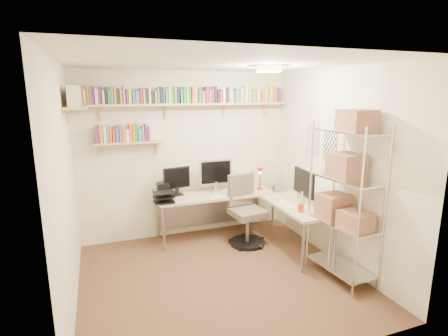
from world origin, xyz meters
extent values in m
plane|color=#4D2A21|center=(0.00, 0.00, 0.00)|extent=(3.20, 3.20, 0.00)
cube|color=#C1B79D|center=(0.00, 1.50, 1.25)|extent=(3.20, 0.04, 2.50)
cube|color=#C1B79D|center=(-1.60, 0.00, 1.25)|extent=(0.04, 3.00, 2.50)
cube|color=#C1B79D|center=(1.60, 0.00, 1.25)|extent=(0.04, 3.00, 2.50)
cube|color=#C1B79D|center=(0.00, -1.50, 1.25)|extent=(3.20, 0.04, 2.50)
cube|color=silver|center=(0.00, 0.00, 2.50)|extent=(3.20, 3.00, 0.04)
cube|color=white|center=(1.59, 0.55, 1.55)|extent=(0.01, 0.30, 0.42)
cube|color=white|center=(1.59, 0.15, 1.50)|extent=(0.01, 0.28, 0.38)
cylinder|color=#FFEAC6|center=(0.70, 0.20, 2.46)|extent=(0.30, 0.30, 0.06)
cube|color=tan|center=(0.00, 1.38, 2.02)|extent=(3.05, 0.25, 0.03)
cube|color=tan|center=(-1.48, 0.95, 2.02)|extent=(0.25, 1.00, 0.03)
cube|color=tan|center=(-0.85, 1.40, 1.50)|extent=(0.95, 0.20, 0.02)
cube|color=tan|center=(-1.20, 1.44, 1.95)|extent=(0.03, 0.20, 0.20)
cube|color=tan|center=(-0.30, 1.44, 1.95)|extent=(0.03, 0.20, 0.20)
cube|color=tan|center=(0.60, 1.44, 1.95)|extent=(0.03, 0.20, 0.20)
cube|color=tan|center=(1.30, 1.44, 1.95)|extent=(0.03, 0.20, 0.20)
cube|color=black|center=(-1.46, 1.38, 2.14)|extent=(0.03, 0.14, 0.22)
cube|color=beige|center=(-1.42, 1.38, 2.15)|extent=(0.03, 0.13, 0.23)
cube|color=beige|center=(-1.38, 1.38, 2.13)|extent=(0.03, 0.15, 0.20)
cube|color=#C67117|center=(-1.34, 1.38, 2.15)|extent=(0.03, 0.14, 0.23)
cube|color=#786C57|center=(-1.31, 1.38, 2.14)|extent=(0.03, 0.13, 0.22)
cube|color=#651C6B|center=(-1.28, 1.38, 2.16)|extent=(0.03, 0.14, 0.24)
cube|color=beige|center=(-1.24, 1.38, 2.14)|extent=(0.04, 0.15, 0.20)
cube|color=#651C6B|center=(-1.19, 1.38, 2.15)|extent=(0.04, 0.11, 0.23)
cube|color=beige|center=(-1.15, 1.38, 2.12)|extent=(0.02, 0.13, 0.18)
cube|color=black|center=(-1.11, 1.38, 2.15)|extent=(0.03, 0.11, 0.23)
cube|color=#25713C|center=(-1.07, 1.38, 2.13)|extent=(0.04, 0.12, 0.20)
cube|color=teal|center=(-1.04, 1.38, 2.14)|extent=(0.03, 0.12, 0.22)
cube|color=#C67117|center=(-1.00, 1.38, 2.15)|extent=(0.03, 0.13, 0.23)
cube|color=black|center=(-0.96, 1.38, 2.14)|extent=(0.04, 0.12, 0.20)
cube|color=#C67117|center=(-0.92, 1.38, 2.13)|extent=(0.02, 0.12, 0.19)
cube|color=#786C57|center=(-0.88, 1.38, 2.16)|extent=(0.03, 0.11, 0.24)
cube|color=#651C6B|center=(-0.84, 1.38, 2.13)|extent=(0.02, 0.13, 0.20)
cube|color=gold|center=(-0.81, 1.38, 2.13)|extent=(0.03, 0.13, 0.20)
cube|color=#1D5699|center=(-0.76, 1.38, 2.12)|extent=(0.04, 0.13, 0.17)
cube|color=#786C57|center=(-0.71, 1.38, 2.12)|extent=(0.04, 0.13, 0.17)
cube|color=#651C6B|center=(-0.66, 1.38, 2.14)|extent=(0.04, 0.14, 0.21)
cube|color=gold|center=(-0.62, 1.38, 2.13)|extent=(0.02, 0.14, 0.19)
cube|color=black|center=(-0.58, 1.38, 2.14)|extent=(0.04, 0.12, 0.20)
cube|color=beige|center=(-0.54, 1.38, 2.15)|extent=(0.03, 0.13, 0.23)
cube|color=black|center=(-0.50, 1.38, 2.12)|extent=(0.04, 0.12, 0.18)
cube|color=gold|center=(-0.46, 1.38, 2.12)|extent=(0.03, 0.12, 0.17)
cube|color=teal|center=(-0.42, 1.38, 2.14)|extent=(0.03, 0.15, 0.21)
cube|color=black|center=(-0.38, 1.38, 2.15)|extent=(0.04, 0.14, 0.23)
cube|color=#1D5699|center=(-0.34, 1.38, 2.14)|extent=(0.02, 0.12, 0.21)
cube|color=teal|center=(-0.31, 1.38, 2.14)|extent=(0.03, 0.15, 0.20)
cube|color=gold|center=(-0.26, 1.38, 2.15)|extent=(0.03, 0.14, 0.23)
cube|color=#25713C|center=(-0.23, 1.38, 2.14)|extent=(0.03, 0.14, 0.22)
cube|color=#786C57|center=(-0.19, 1.38, 2.15)|extent=(0.03, 0.15, 0.23)
cube|color=black|center=(-0.15, 1.38, 2.15)|extent=(0.04, 0.12, 0.23)
cube|color=teal|center=(-0.09, 1.38, 2.13)|extent=(0.03, 0.14, 0.20)
cube|color=#25713C|center=(-0.04, 1.38, 2.15)|extent=(0.04, 0.12, 0.23)
cube|color=gold|center=(0.00, 1.38, 2.15)|extent=(0.02, 0.12, 0.22)
cube|color=#25713C|center=(0.03, 1.38, 2.15)|extent=(0.03, 0.12, 0.22)
cube|color=#CD441B|center=(0.07, 1.38, 2.15)|extent=(0.03, 0.14, 0.23)
cube|color=gold|center=(0.11, 1.38, 2.15)|extent=(0.03, 0.14, 0.23)
cube|color=#25713C|center=(0.13, 1.38, 2.13)|extent=(0.02, 0.12, 0.18)
cube|color=#1D5699|center=(0.18, 1.38, 2.13)|extent=(0.04, 0.12, 0.18)
cube|color=#C67117|center=(0.23, 1.38, 2.12)|extent=(0.04, 0.13, 0.17)
cube|color=#651C6B|center=(0.28, 1.38, 2.15)|extent=(0.04, 0.14, 0.23)
cube|color=#CD441B|center=(0.33, 1.38, 2.14)|extent=(0.03, 0.14, 0.20)
cube|color=#651C6B|center=(0.37, 1.38, 2.15)|extent=(0.03, 0.13, 0.23)
cube|color=black|center=(0.42, 1.38, 2.16)|extent=(0.03, 0.12, 0.24)
cube|color=black|center=(0.46, 1.38, 2.12)|extent=(0.03, 0.12, 0.17)
cube|color=#CD441B|center=(0.50, 1.38, 2.13)|extent=(0.03, 0.11, 0.20)
cube|color=beige|center=(0.55, 1.38, 2.14)|extent=(0.03, 0.14, 0.21)
cube|color=black|center=(0.59, 1.38, 2.13)|extent=(0.04, 0.15, 0.19)
cube|color=#C67117|center=(0.63, 1.38, 2.15)|extent=(0.03, 0.15, 0.23)
cube|color=beige|center=(0.66, 1.38, 2.15)|extent=(0.03, 0.15, 0.22)
cube|color=#1D5699|center=(0.70, 1.38, 2.12)|extent=(0.03, 0.14, 0.17)
cube|color=#786C57|center=(0.75, 1.38, 2.14)|extent=(0.04, 0.12, 0.21)
cube|color=teal|center=(0.80, 1.38, 2.14)|extent=(0.03, 0.11, 0.20)
cube|color=beige|center=(0.83, 1.38, 2.14)|extent=(0.02, 0.14, 0.22)
cube|color=teal|center=(0.87, 1.38, 2.13)|extent=(0.03, 0.13, 0.20)
cube|color=beige|center=(0.91, 1.38, 2.16)|extent=(0.04, 0.11, 0.25)
cube|color=gold|center=(0.95, 1.38, 2.16)|extent=(0.02, 0.15, 0.24)
cube|color=#786C57|center=(0.98, 1.38, 2.13)|extent=(0.03, 0.13, 0.18)
cube|color=#C67117|center=(1.02, 1.38, 2.13)|extent=(0.02, 0.14, 0.18)
cube|color=teal|center=(1.05, 1.38, 2.13)|extent=(0.04, 0.12, 0.20)
cube|color=beige|center=(1.10, 1.38, 2.13)|extent=(0.04, 0.15, 0.19)
cube|color=#CD441B|center=(1.15, 1.38, 2.12)|extent=(0.03, 0.11, 0.17)
cube|color=#C67117|center=(1.20, 1.38, 2.12)|extent=(0.04, 0.12, 0.17)
cube|color=beige|center=(1.24, 1.38, 2.14)|extent=(0.03, 0.12, 0.20)
cube|color=#786C57|center=(1.28, 1.38, 2.12)|extent=(0.03, 0.13, 0.18)
cube|color=gold|center=(1.32, 1.38, 2.16)|extent=(0.04, 0.14, 0.24)
cube|color=#C67117|center=(1.37, 1.38, 2.15)|extent=(0.03, 0.13, 0.24)
cube|color=#786C57|center=(1.41, 1.38, 2.15)|extent=(0.03, 0.13, 0.24)
cube|color=#651C6B|center=(1.46, 1.38, 2.14)|extent=(0.03, 0.13, 0.22)
cube|color=beige|center=(-1.48, 0.52, 2.15)|extent=(0.13, 0.03, 0.24)
cube|color=gold|center=(-1.48, 0.56, 2.14)|extent=(0.13, 0.03, 0.21)
cube|color=black|center=(-1.48, 0.60, 2.14)|extent=(0.12, 0.03, 0.22)
cube|color=teal|center=(-1.48, 0.64, 2.16)|extent=(0.13, 0.03, 0.25)
cube|color=beige|center=(-1.48, 0.68, 2.15)|extent=(0.14, 0.03, 0.24)
cube|color=#651C6B|center=(-1.48, 0.72, 2.15)|extent=(0.12, 0.03, 0.23)
cube|color=#786C57|center=(-1.48, 0.77, 2.13)|extent=(0.12, 0.03, 0.19)
cube|color=gold|center=(-1.48, 0.81, 2.15)|extent=(0.14, 0.04, 0.23)
cube|color=#651C6B|center=(-1.48, 0.85, 2.15)|extent=(0.12, 0.03, 0.22)
cube|color=gold|center=(-1.48, 0.90, 2.13)|extent=(0.14, 0.04, 0.19)
cube|color=#1D5699|center=(-1.48, 0.94, 2.13)|extent=(0.12, 0.04, 0.18)
cube|color=beige|center=(-1.48, 1.00, 2.13)|extent=(0.12, 0.04, 0.20)
cube|color=#CD441B|center=(-1.48, 1.04, 2.12)|extent=(0.14, 0.03, 0.18)
cube|color=#786C57|center=(-1.48, 1.09, 2.15)|extent=(0.15, 0.04, 0.22)
cube|color=black|center=(-1.48, 1.14, 2.16)|extent=(0.13, 0.03, 0.25)
cube|color=#651C6B|center=(-1.48, 1.18, 2.13)|extent=(0.12, 0.02, 0.20)
cube|color=#CD441B|center=(-1.48, 1.22, 2.12)|extent=(0.14, 0.03, 0.17)
cube|color=#786C57|center=(-1.48, 1.26, 2.14)|extent=(0.11, 0.04, 0.21)
cube|color=#C67117|center=(-1.48, 1.31, 2.14)|extent=(0.14, 0.04, 0.20)
cube|color=black|center=(-1.48, 1.35, 2.14)|extent=(0.11, 0.03, 0.21)
cube|color=#651C6B|center=(-1.26, 1.40, 1.63)|extent=(0.04, 0.13, 0.24)
cube|color=#C67117|center=(-1.21, 1.40, 1.63)|extent=(0.04, 0.15, 0.24)
cube|color=beige|center=(-1.16, 1.40, 1.63)|extent=(0.04, 0.15, 0.23)
cube|color=teal|center=(-1.13, 1.40, 1.63)|extent=(0.02, 0.13, 0.23)
cube|color=#CD441B|center=(-1.09, 1.40, 1.62)|extent=(0.03, 0.12, 0.22)
cube|color=#CD441B|center=(-1.05, 1.40, 1.61)|extent=(0.03, 0.13, 0.19)
cube|color=#1D5699|center=(-1.00, 1.40, 1.63)|extent=(0.04, 0.14, 0.23)
cube|color=#CD441B|center=(-0.96, 1.40, 1.63)|extent=(0.03, 0.12, 0.24)
cube|color=#786C57|center=(-0.91, 1.40, 1.62)|extent=(0.04, 0.13, 0.21)
cube|color=beige|center=(-0.87, 1.40, 1.60)|extent=(0.04, 0.14, 0.18)
cube|color=#CD441B|center=(-0.82, 1.40, 1.63)|extent=(0.04, 0.14, 0.24)
cube|color=#C67117|center=(-0.78, 1.40, 1.63)|extent=(0.03, 0.14, 0.24)
cube|color=#25713C|center=(-0.75, 1.40, 1.64)|extent=(0.04, 0.11, 0.25)
cube|color=teal|center=(-0.70, 1.40, 1.60)|extent=(0.04, 0.15, 0.18)
cube|color=#786C57|center=(-0.65, 1.40, 1.62)|extent=(0.03, 0.13, 0.21)
cube|color=#651C6B|center=(-0.62, 1.40, 1.63)|extent=(0.02, 0.14, 0.24)
cube|color=#651C6B|center=(-0.58, 1.40, 1.61)|extent=(0.04, 0.15, 0.20)
cube|color=#D7B18C|center=(0.35, 1.18, 0.67)|extent=(1.77, 0.56, 0.04)
cube|color=#D7B18C|center=(1.23, 0.31, 0.67)|extent=(0.56, 1.21, 0.04)
cylinder|color=gray|center=(-0.49, 0.95, 0.33)|extent=(0.04, 0.04, 0.65)
cylinder|color=gray|center=(-0.49, 1.41, 0.33)|extent=(0.04, 0.04, 0.65)
cylinder|color=gray|center=(1.47, 1.41, 0.33)|extent=(0.04, 0.04, 0.65)
cylinder|color=gray|center=(1.00, -0.24, 0.33)|extent=(0.04, 0.04, 0.65)
cylinder|color=gray|center=(1.47, -0.24, 0.33)|extent=(0.04, 0.04, 0.65)
cube|color=gray|center=(0.35, 1.42, 0.37)|extent=(1.67, 0.02, 0.51)
cube|color=silver|center=(0.40, 1.29, 1.00)|extent=(0.51, 0.03, 0.39)
cube|color=black|center=(0.40, 1.27, 1.00)|extent=(0.46, 0.00, 0.34)
cube|color=black|center=(-0.21, 1.29, 0.96)|extent=(0.41, 0.03, 0.32)
cube|color=black|center=(1.36, 0.36, 0.98)|extent=(0.03, 0.54, 0.35)
cube|color=silver|center=(1.35, 0.36, 0.98)|extent=(0.00, 0.49, 0.30)
cube|color=white|center=(0.40, 1.01, 0.70)|extent=(0.39, 0.12, 0.01)
cube|color=white|center=(1.09, 0.36, 0.70)|extent=(0.12, 0.37, 0.01)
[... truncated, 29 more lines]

